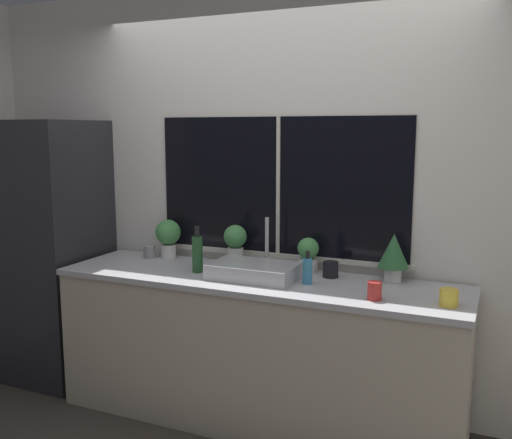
{
  "coord_description": "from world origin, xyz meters",
  "views": [
    {
      "loc": [
        1.32,
        -2.71,
        1.77
      ],
      "look_at": [
        -0.0,
        0.32,
        1.25
      ],
      "focal_mm": 40.0,
      "sensor_mm": 36.0,
      "label": 1
    }
  ],
  "objects_px": {
    "potted_plant_center_left": "(235,242)",
    "mug_black": "(330,269)",
    "potted_plant_center_right": "(308,255)",
    "soap_bottle": "(307,270)",
    "bottle_tall": "(197,253)",
    "sink": "(254,270)",
    "potted_plant_far_left": "(168,235)",
    "potted_plant_far_right": "(394,253)",
    "mug_grey": "(149,252)",
    "mug_yellow": "(449,298)",
    "refrigerator": "(51,251)",
    "mug_red": "(375,291)"
  },
  "relations": [
    {
      "from": "potted_plant_center_right",
      "to": "mug_grey",
      "type": "distance_m",
      "value": 1.13
    },
    {
      "from": "refrigerator",
      "to": "mug_yellow",
      "type": "xyz_separation_m",
      "value": [
        2.73,
        -0.16,
        0.03
      ]
    },
    {
      "from": "soap_bottle",
      "to": "potted_plant_center_left",
      "type": "bearing_deg",
      "value": 155.97
    },
    {
      "from": "potted_plant_center_left",
      "to": "potted_plant_center_right",
      "type": "bearing_deg",
      "value": -0.0
    },
    {
      "from": "potted_plant_center_right",
      "to": "soap_bottle",
      "type": "bearing_deg",
      "value": -72.14
    },
    {
      "from": "potted_plant_far_left",
      "to": "mug_red",
      "type": "bearing_deg",
      "value": -15.24
    },
    {
      "from": "sink",
      "to": "potted_plant_far_left",
      "type": "relative_size",
      "value": 1.93
    },
    {
      "from": "mug_red",
      "to": "potted_plant_far_right",
      "type": "bearing_deg",
      "value": 87.39
    },
    {
      "from": "sink",
      "to": "mug_yellow",
      "type": "relative_size",
      "value": 5.44
    },
    {
      "from": "potted_plant_far_left",
      "to": "bottle_tall",
      "type": "relative_size",
      "value": 0.92
    },
    {
      "from": "bottle_tall",
      "to": "mug_black",
      "type": "distance_m",
      "value": 0.82
    },
    {
      "from": "mug_grey",
      "to": "mug_yellow",
      "type": "bearing_deg",
      "value": -8.91
    },
    {
      "from": "potted_plant_far_left",
      "to": "potted_plant_far_right",
      "type": "distance_m",
      "value": 1.53
    },
    {
      "from": "potted_plant_far_right",
      "to": "soap_bottle",
      "type": "xyz_separation_m",
      "value": [
        -0.44,
        -0.26,
        -0.09
      ]
    },
    {
      "from": "potted_plant_far_left",
      "to": "mug_red",
      "type": "distance_m",
      "value": 1.57
    },
    {
      "from": "potted_plant_far_left",
      "to": "soap_bottle",
      "type": "relative_size",
      "value": 1.39
    },
    {
      "from": "mug_red",
      "to": "mug_yellow",
      "type": "bearing_deg",
      "value": 6.5
    },
    {
      "from": "mug_black",
      "to": "potted_plant_far_right",
      "type": "bearing_deg",
      "value": 9.96
    },
    {
      "from": "mug_red",
      "to": "mug_grey",
      "type": "distance_m",
      "value": 1.66
    },
    {
      "from": "refrigerator",
      "to": "potted_plant_far_left",
      "type": "relative_size",
      "value": 6.96
    },
    {
      "from": "refrigerator",
      "to": "sink",
      "type": "relative_size",
      "value": 3.61
    },
    {
      "from": "refrigerator",
      "to": "bottle_tall",
      "type": "bearing_deg",
      "value": -2.96
    },
    {
      "from": "refrigerator",
      "to": "soap_bottle",
      "type": "xyz_separation_m",
      "value": [
        1.95,
        -0.05,
        0.06
      ]
    },
    {
      "from": "soap_bottle",
      "to": "bottle_tall",
      "type": "distance_m",
      "value": 0.71
    },
    {
      "from": "bottle_tall",
      "to": "mug_red",
      "type": "bearing_deg",
      "value": -6.96
    },
    {
      "from": "potted_plant_far_left",
      "to": "soap_bottle",
      "type": "distance_m",
      "value": 1.12
    },
    {
      "from": "mug_grey",
      "to": "bottle_tall",
      "type": "bearing_deg",
      "value": -23.33
    },
    {
      "from": "sink",
      "to": "mug_red",
      "type": "height_order",
      "value": "sink"
    },
    {
      "from": "sink",
      "to": "bottle_tall",
      "type": "xyz_separation_m",
      "value": [
        -0.38,
        -0.01,
        0.07
      ]
    },
    {
      "from": "bottle_tall",
      "to": "mug_red",
      "type": "height_order",
      "value": "bottle_tall"
    },
    {
      "from": "refrigerator",
      "to": "potted_plant_far_right",
      "type": "height_order",
      "value": "refrigerator"
    },
    {
      "from": "refrigerator",
      "to": "potted_plant_center_right",
      "type": "bearing_deg",
      "value": 6.41
    },
    {
      "from": "potted_plant_center_left",
      "to": "mug_black",
      "type": "xyz_separation_m",
      "value": [
        0.66,
        -0.06,
        -0.1
      ]
    },
    {
      "from": "mug_red",
      "to": "refrigerator",
      "type": "bearing_deg",
      "value": 175.13
    },
    {
      "from": "sink",
      "to": "soap_bottle",
      "type": "relative_size",
      "value": 2.67
    },
    {
      "from": "refrigerator",
      "to": "potted_plant_center_left",
      "type": "xyz_separation_m",
      "value": [
        1.37,
        0.21,
        0.14
      ]
    },
    {
      "from": "mug_red",
      "to": "mug_grey",
      "type": "relative_size",
      "value": 1.13
    },
    {
      "from": "refrigerator",
      "to": "mug_grey",
      "type": "bearing_deg",
      "value": 11.57
    },
    {
      "from": "soap_bottle",
      "to": "mug_grey",
      "type": "distance_m",
      "value": 1.23
    },
    {
      "from": "potted_plant_center_right",
      "to": "mug_black",
      "type": "bearing_deg",
      "value": -21.08
    },
    {
      "from": "potted_plant_center_left",
      "to": "bottle_tall",
      "type": "relative_size",
      "value": 0.92
    },
    {
      "from": "potted_plant_center_left",
      "to": "mug_yellow",
      "type": "xyz_separation_m",
      "value": [
        1.36,
        -0.37,
        -0.11
      ]
    },
    {
      "from": "sink",
      "to": "bottle_tall",
      "type": "distance_m",
      "value": 0.39
    },
    {
      "from": "soap_bottle",
      "to": "sink",
      "type": "bearing_deg",
      "value": -179.69
    },
    {
      "from": "sink",
      "to": "potted_plant_far_right",
      "type": "distance_m",
      "value": 0.82
    },
    {
      "from": "refrigerator",
      "to": "sink",
      "type": "height_order",
      "value": "refrigerator"
    },
    {
      "from": "mug_black",
      "to": "mug_red",
      "type": "xyz_separation_m",
      "value": [
        0.34,
        -0.35,
        0.0
      ]
    },
    {
      "from": "sink",
      "to": "soap_bottle",
      "type": "bearing_deg",
      "value": 0.31
    },
    {
      "from": "bottle_tall",
      "to": "mug_grey",
      "type": "height_order",
      "value": "bottle_tall"
    },
    {
      "from": "potted_plant_center_left",
      "to": "potted_plant_far_right",
      "type": "bearing_deg",
      "value": -0.0
    }
  ]
}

